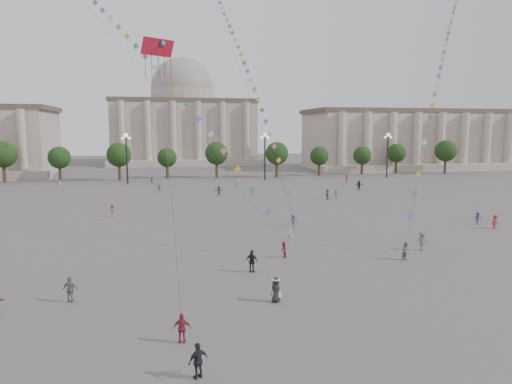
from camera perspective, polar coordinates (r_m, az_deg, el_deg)
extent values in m
plane|color=#504D4B|center=(33.11, 3.10, -12.47)|extent=(360.00, 360.00, 0.00)
cube|color=#A5998B|center=(150.12, 21.85, 5.97)|extent=(80.00, 22.00, 16.00)
cube|color=#51473B|center=(150.16, 22.02, 9.25)|extent=(81.60, 22.44, 1.20)
cube|color=#A5998B|center=(139.83, 24.65, 2.85)|extent=(84.00, 4.00, 2.00)
cube|color=#A5998B|center=(160.18, -9.07, 7.24)|extent=(46.00, 30.00, 20.00)
cube|color=#51473B|center=(160.43, -9.15, 11.02)|extent=(46.92, 30.60, 1.20)
cube|color=#A5998B|center=(143.59, -8.65, 3.59)|extent=(48.30, 4.00, 2.00)
cylinder|color=#A5998B|center=(160.55, -9.17, 11.70)|extent=(21.00, 21.00, 5.00)
sphere|color=gray|center=(160.74, -9.19, 12.59)|extent=(21.00, 21.00, 21.00)
cylinder|color=#332819|center=(113.59, -29.23, 1.95)|extent=(0.70, 0.70, 3.52)
sphere|color=black|center=(113.33, -29.35, 3.80)|extent=(5.12, 5.12, 5.12)
cylinder|color=#332819|center=(110.60, -23.28, 2.18)|extent=(0.70, 0.70, 3.52)
sphere|color=black|center=(110.34, -23.39, 4.08)|extent=(5.12, 5.12, 5.12)
cylinder|color=#332819|center=(108.86, -17.08, 2.39)|extent=(0.70, 0.70, 3.52)
sphere|color=black|center=(108.59, -17.16, 4.32)|extent=(5.12, 5.12, 5.12)
cylinder|color=#332819|center=(108.43, -10.75, 2.58)|extent=(0.70, 0.70, 3.52)
sphere|color=black|center=(108.16, -10.80, 4.52)|extent=(5.12, 5.12, 5.12)
cylinder|color=#332819|center=(109.32, -4.44, 2.74)|extent=(0.70, 0.70, 3.52)
sphere|color=black|center=(109.06, -4.46, 4.66)|extent=(5.12, 5.12, 5.12)
cylinder|color=#332819|center=(111.51, 1.69, 2.86)|extent=(0.70, 0.70, 3.52)
sphere|color=black|center=(111.25, 1.70, 4.74)|extent=(5.12, 5.12, 5.12)
cylinder|color=#332819|center=(114.91, 7.52, 2.94)|extent=(0.70, 0.70, 3.52)
sphere|color=black|center=(114.66, 7.56, 4.77)|extent=(5.12, 5.12, 5.12)
cylinder|color=#332819|center=(119.43, 12.97, 2.99)|extent=(0.70, 0.70, 3.52)
sphere|color=black|center=(119.18, 13.03, 4.75)|extent=(5.12, 5.12, 5.12)
cylinder|color=#332819|center=(124.94, 17.98, 3.02)|extent=(0.70, 0.70, 3.52)
sphere|color=black|center=(124.70, 18.05, 4.70)|extent=(5.12, 5.12, 5.12)
cylinder|color=#332819|center=(131.31, 22.53, 3.02)|extent=(0.70, 0.70, 3.52)
sphere|color=black|center=(131.09, 22.62, 4.62)|extent=(5.12, 5.12, 5.12)
cylinder|color=#262628|center=(100.42, -15.85, 3.86)|extent=(0.36, 0.36, 10.00)
sphere|color=#FFE5B2|center=(100.22, -15.96, 6.83)|extent=(0.90, 0.90, 0.90)
sphere|color=#FFE5B2|center=(100.28, -16.35, 6.47)|extent=(0.60, 0.60, 0.60)
sphere|color=#FFE5B2|center=(100.18, -15.54, 6.50)|extent=(0.60, 0.60, 0.60)
cylinder|color=#262628|center=(102.81, 1.12, 4.24)|extent=(0.36, 0.36, 10.00)
sphere|color=#FFE5B2|center=(102.61, 1.12, 7.14)|extent=(0.90, 0.90, 0.90)
sphere|color=#FFE5B2|center=(102.47, 0.74, 6.81)|extent=(0.60, 0.60, 0.60)
sphere|color=#FFE5B2|center=(102.78, 1.51, 6.81)|extent=(0.60, 0.60, 0.60)
cylinder|color=#262628|center=(113.38, 16.10, 4.28)|extent=(0.36, 0.36, 10.00)
sphere|color=#FFE5B2|center=(113.20, 16.20, 6.90)|extent=(0.90, 0.90, 0.90)
sphere|color=#FFE5B2|center=(112.89, 15.87, 6.61)|extent=(0.60, 0.60, 0.60)
sphere|color=#FFE5B2|center=(113.54, 16.50, 6.59)|extent=(0.60, 0.60, 0.60)
imported|color=#385A7F|center=(98.58, -12.89, 1.40)|extent=(0.93, 0.55, 1.48)
imported|color=silver|center=(90.33, -2.32, 1.15)|extent=(1.75, 1.42, 1.87)
imported|color=#58585C|center=(46.48, 20.04, -5.80)|extent=(1.19, 0.70, 1.81)
imported|color=#BBBAB7|center=(77.98, 9.99, -0.15)|extent=(1.51, 0.74, 1.56)
imported|color=maroon|center=(59.64, 27.72, -3.33)|extent=(1.25, 0.97, 1.70)
imported|color=black|center=(88.93, 12.75, 0.84)|extent=(1.77, 0.80, 1.84)
imported|color=silver|center=(97.10, -23.26, 0.88)|extent=(0.64, 0.67, 1.54)
imported|color=slate|center=(79.35, -4.64, 0.14)|extent=(1.66, 0.70, 1.73)
imported|color=beige|center=(47.53, 4.31, -5.21)|extent=(0.64, 0.66, 1.53)
imported|color=navy|center=(61.78, 25.96, -2.95)|extent=(1.09, 0.81, 1.51)
imported|color=slate|center=(85.47, -12.00, 0.49)|extent=(0.92, 0.39, 1.57)
imported|color=#9B352A|center=(63.31, -17.50, -2.21)|extent=(0.70, 1.11, 1.65)
imported|color=slate|center=(75.66, 8.91, -0.31)|extent=(1.34, 1.60, 1.72)
imported|color=maroon|center=(98.50, 11.28, 1.58)|extent=(1.37, 1.41, 1.93)
imported|color=maroon|center=(26.00, -9.23, -16.46)|extent=(1.03, 0.57, 1.67)
imported|color=black|center=(37.23, -0.50, -8.64)|extent=(1.14, 0.99, 1.84)
imported|color=slate|center=(33.49, -22.20, -11.23)|extent=(1.11, 0.72, 1.76)
imported|color=black|center=(22.68, -7.24, -20.18)|extent=(1.09, 0.82, 1.72)
imported|color=maroon|center=(41.33, 3.44, -7.24)|extent=(0.85, 0.90, 1.48)
imported|color=#304C6D|center=(54.01, 4.68, -3.60)|extent=(1.08, 0.70, 1.58)
imported|color=slate|center=(42.74, 18.24, -7.04)|extent=(0.94, 0.83, 1.60)
imported|color=black|center=(31.19, 2.50, -12.11)|extent=(0.99, 0.90, 1.70)
cone|color=white|center=(30.94, 2.51, -10.77)|extent=(0.52, 0.52, 0.14)
cylinder|color=white|center=(30.95, 2.50, -10.87)|extent=(0.60, 0.60, 0.02)
cube|color=white|center=(31.22, 3.02, -12.68)|extent=(0.22, 0.10, 0.35)
cube|color=#AE1225|center=(30.87, -12.21, 17.27)|extent=(2.14, 1.60, 1.02)
cube|color=#18873E|center=(30.87, -12.90, 17.72)|extent=(0.40, 0.35, 0.34)
cube|color=#1B4F97|center=(30.87, -11.54, 17.76)|extent=(0.40, 0.35, 0.34)
sphere|color=yellow|center=(30.83, -12.90, 17.74)|extent=(0.20, 0.20, 0.20)
sphere|color=yellow|center=(30.83, -11.54, 17.77)|extent=(0.20, 0.20, 0.20)
cylinder|color=#3F3F3F|center=(27.17, -10.86, 2.70)|extent=(0.02, 0.02, 16.50)
cylinder|color=#3F3F3F|center=(62.18, -16.25, 16.72)|extent=(0.02, 0.02, 67.28)
cube|color=#8258B1|center=(41.96, 1.43, -2.55)|extent=(0.76, 0.25, 0.76)
cube|color=#418E4C|center=(43.06, -0.50, 0.33)|extent=(0.76, 0.25, 0.76)
cube|color=gold|center=(44.31, -2.32, 2.87)|extent=(0.76, 0.25, 0.76)
cube|color=#C36779|center=(45.70, -4.04, 5.15)|extent=(0.76, 0.25, 0.76)
cube|color=silver|center=(47.19, -5.67, 7.21)|extent=(0.76, 0.25, 0.76)
cube|color=#8258B1|center=(48.77, -7.20, 9.07)|extent=(0.76, 0.25, 0.76)
cube|color=#418E4C|center=(50.44, -8.65, 10.77)|extent=(0.76, 0.25, 0.76)
cube|color=gold|center=(52.17, -10.02, 12.31)|extent=(0.76, 0.25, 0.76)
cube|color=#C36779|center=(53.96, -11.32, 13.71)|extent=(0.76, 0.25, 0.76)
cube|color=silver|center=(55.80, -12.54, 15.00)|extent=(0.76, 0.25, 0.76)
cube|color=#8258B1|center=(57.68, -13.70, 16.17)|extent=(0.76, 0.25, 0.76)
cube|color=#418E4C|center=(59.61, -14.80, 17.24)|extent=(0.76, 0.25, 0.76)
cube|color=gold|center=(61.57, -15.83, 18.22)|extent=(0.76, 0.25, 0.76)
cube|color=#C36779|center=(63.56, -16.81, 19.13)|extent=(0.76, 0.25, 0.76)
cube|color=silver|center=(65.58, -17.75, 19.96)|extent=(0.76, 0.25, 0.76)
cube|color=#8258B1|center=(67.62, -18.63, 20.72)|extent=(0.76, 0.25, 0.76)
cube|color=#418E4C|center=(69.69, -19.47, 21.43)|extent=(0.76, 0.25, 0.76)
cylinder|color=#3F3F3F|center=(75.85, -2.61, 16.72)|extent=(0.02, 0.02, 63.81)
cube|color=#8258B1|center=(54.90, 4.05, -0.10)|extent=(0.76, 0.25, 0.76)
cube|color=#418E4C|center=(56.09, 3.44, 2.06)|extent=(0.76, 0.25, 0.76)
cube|color=gold|center=(57.38, 2.86, 3.98)|extent=(0.76, 0.25, 0.76)
cube|color=#C36779|center=(58.74, 2.29, 5.73)|extent=(0.76, 0.25, 0.76)
cube|color=silver|center=(60.16, 1.75, 7.34)|extent=(0.76, 0.25, 0.76)
cube|color=#8258B1|center=(61.62, 1.24, 8.83)|extent=(0.76, 0.25, 0.76)
cube|color=#418E4C|center=(63.13, 0.74, 10.21)|extent=(0.76, 0.25, 0.76)
cube|color=gold|center=(64.68, 0.26, 11.50)|extent=(0.76, 0.25, 0.76)
cube|color=#C36779|center=(66.26, -0.20, 12.70)|extent=(0.76, 0.25, 0.76)
cube|color=silver|center=(67.87, -0.64, 13.82)|extent=(0.76, 0.25, 0.76)
cube|color=#8258B1|center=(69.50, -1.07, 14.87)|extent=(0.76, 0.25, 0.76)
cube|color=#418E4C|center=(71.16, -1.48, 15.86)|extent=(0.76, 0.25, 0.76)
cube|color=gold|center=(72.84, -1.87, 16.79)|extent=(0.76, 0.25, 0.76)
cube|color=#C36779|center=(74.53, -2.26, 17.66)|extent=(0.76, 0.25, 0.76)
cube|color=silver|center=(76.25, -2.62, 18.48)|extent=(0.76, 0.25, 0.76)
cube|color=#8258B1|center=(77.97, -2.98, 19.25)|extent=(0.76, 0.25, 0.76)
cube|color=#418E4C|center=(79.72, -3.32, 19.99)|extent=(0.76, 0.25, 0.76)
cube|color=gold|center=(81.47, -3.65, 20.68)|extent=(0.76, 0.25, 0.76)
cube|color=#C36779|center=(83.23, -3.97, 21.33)|extent=(0.76, 0.25, 0.76)
cube|color=silver|center=(85.01, -4.27, 21.95)|extent=(0.76, 0.25, 0.76)
cube|color=#8258B1|center=(86.79, -4.57, 22.54)|extent=(0.76, 0.25, 0.76)
cylinder|color=#3F3F3F|center=(66.21, 21.99, 12.72)|extent=(0.02, 0.02, 59.08)
cube|color=#8258B1|center=(44.12, 18.78, -2.77)|extent=(0.76, 0.25, 0.76)
cube|color=#418E4C|center=(45.86, 19.22, -0.18)|extent=(0.76, 0.25, 0.76)
cube|color=gold|center=(47.71, 19.61, 2.05)|extent=(0.76, 0.25, 0.76)
cube|color=#C36779|center=(49.63, 19.98, 4.03)|extent=(0.76, 0.25, 0.76)
cube|color=silver|center=(51.61, 20.31, 5.79)|extent=(0.76, 0.25, 0.76)
cube|color=#8258B1|center=(53.63, 20.62, 7.37)|extent=(0.76, 0.25, 0.76)
cube|color=#418E4C|center=(55.70, 20.91, 8.80)|extent=(0.76, 0.25, 0.76)
cube|color=gold|center=(57.79, 21.17, 10.09)|extent=(0.76, 0.25, 0.76)
cube|color=#C36779|center=(59.91, 21.42, 11.27)|extent=(0.76, 0.25, 0.76)
cube|color=silver|center=(62.06, 21.65, 12.35)|extent=(0.76, 0.25, 0.76)
cube|color=#8258B1|center=(64.22, 21.87, 13.34)|extent=(0.76, 0.25, 0.76)
cube|color=#418E4C|center=(66.40, 22.07, 14.25)|extent=(0.76, 0.25, 0.76)
cube|color=gold|center=(68.60, 22.27, 15.08)|extent=(0.76, 0.25, 0.76)
cube|color=#C36779|center=(70.81, 22.45, 15.86)|extent=(0.76, 0.25, 0.76)
cube|color=silver|center=(73.02, 22.62, 16.57)|extent=(0.76, 0.25, 0.76)
cube|color=#8258B1|center=(75.25, 22.78, 17.23)|extent=(0.76, 0.25, 0.76)
cube|color=#418E4C|center=(77.49, 22.93, 17.85)|extent=(0.76, 0.25, 0.76)
cube|color=gold|center=(79.73, 23.07, 18.43)|extent=(0.76, 0.25, 0.76)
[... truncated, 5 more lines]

